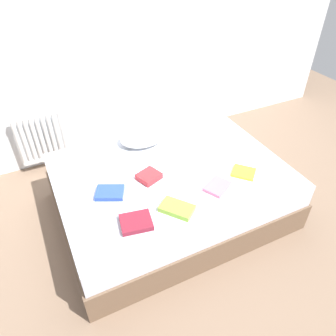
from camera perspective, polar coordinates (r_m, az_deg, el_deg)
The scene contains 11 objects.
ground_plane at distance 3.13m, azimuth 0.40°, elevation -7.43°, with size 8.00×8.00×0.00m, color #7F6651.
back_wall at distance 3.55m, azimuth -10.14°, elevation 24.07°, with size 6.00×0.10×2.80m, color silver.
bed at distance 2.96m, azimuth 0.43°, elevation -4.09°, with size 2.00×1.50×0.50m.
radiator at distance 3.65m, azimuth -21.78°, elevation 5.05°, with size 0.50×0.04×0.58m.
pillow at distance 3.12m, azimuth -4.67°, elevation 5.61°, with size 0.45×0.35×0.12m, color white.
textbook_maroon at distance 2.33m, azimuth -5.76°, elevation -9.67°, with size 0.23×0.19×0.04m, color maroon.
textbook_pink at distance 2.63m, azimuth 8.90°, elevation -3.31°, with size 0.21×0.16×0.03m, color pink.
textbook_lime at distance 2.41m, azimuth 1.63°, elevation -7.27°, with size 0.25×0.15×0.04m, color #8CC638.
textbook_blue at distance 2.58m, azimuth -10.40°, elevation -4.38°, with size 0.22×0.17×0.04m, color #2847B7.
textbook_yellow at distance 2.82m, azimuth 13.42°, elevation -0.77°, with size 0.19×0.17×0.02m, color yellow.
textbook_red at distance 2.68m, azimuth -3.44°, elevation -1.50°, with size 0.18×0.16×0.05m, color red.
Camera 1 is at (-0.98, -1.95, 2.24)m, focal length 33.92 mm.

